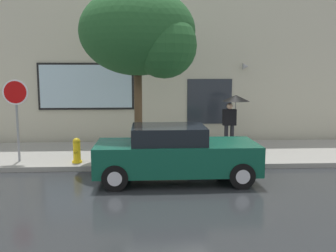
{
  "coord_description": "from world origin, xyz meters",
  "views": [
    {
      "loc": [
        -0.54,
        -9.69,
        2.8
      ],
      "look_at": [
        0.13,
        1.8,
        1.2
      ],
      "focal_mm": 40.14,
      "sensor_mm": 36.0,
      "label": 1
    }
  ],
  "objects": [
    {
      "name": "stop_sign",
      "position": [
        -4.43,
        1.78,
        1.91
      ],
      "size": [
        0.76,
        0.1,
        2.49
      ],
      "color": "gray",
      "rests_on": "sidewalk"
    },
    {
      "name": "fire_hydrant",
      "position": [
        -2.63,
        1.5,
        0.52
      ],
      "size": [
        0.3,
        0.44,
        0.76
      ],
      "color": "yellow",
      "rests_on": "sidewalk"
    },
    {
      "name": "street_tree",
      "position": [
        -0.62,
        1.76,
        3.95
      ],
      "size": [
        3.48,
        2.96,
        5.21
      ],
      "color": "#4C3823",
      "rests_on": "sidewalk"
    },
    {
      "name": "sidewalk",
      "position": [
        0.0,
        3.0,
        0.07
      ],
      "size": [
        20.0,
        4.0,
        0.15
      ],
      "primitive_type": "cube",
      "color": "gray",
      "rests_on": "ground"
    },
    {
      "name": "ground_plane",
      "position": [
        0.0,
        0.0,
        0.0
      ],
      "size": [
        60.0,
        60.0,
        0.0
      ],
      "primitive_type": "plane",
      "color": "#282B2D"
    },
    {
      "name": "pedestrian_with_umbrella",
      "position": [
        2.6,
        3.56,
        1.66
      ],
      "size": [
        0.99,
        0.99,
        1.9
      ],
      "color": "black",
      "rests_on": "sidewalk"
    },
    {
      "name": "building_facade",
      "position": [
        -0.02,
        5.5,
        3.48
      ],
      "size": [
        20.0,
        0.67,
        7.0
      ],
      "color": "beige",
      "rests_on": "ground"
    },
    {
      "name": "parked_car",
      "position": [
        0.21,
        -0.05,
        0.72
      ],
      "size": [
        4.2,
        1.85,
        1.46
      ],
      "color": "#0F4C38",
      "rests_on": "ground"
    }
  ]
}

